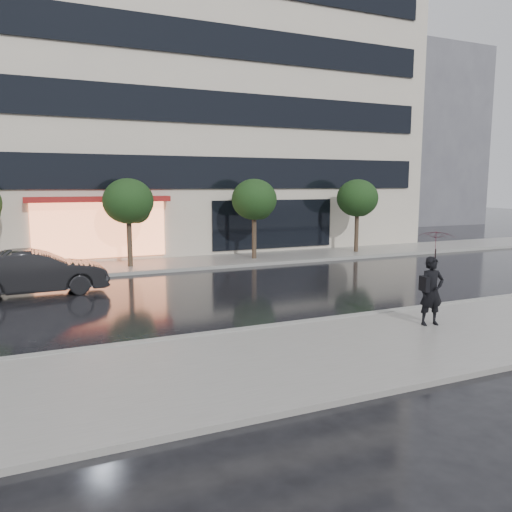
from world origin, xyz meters
TOP-DOWN VIEW (x-y plane):
  - ground at (0.00, 0.00)m, footprint 120.00×120.00m
  - sidewalk_near at (0.00, -3.25)m, footprint 60.00×4.50m
  - sidewalk_far at (0.00, 10.25)m, footprint 60.00×3.50m
  - curb_near at (0.00, -1.00)m, footprint 60.00×0.25m
  - curb_far at (0.00, 8.50)m, footprint 60.00×0.25m
  - office_building at (-0.00, 17.97)m, footprint 30.00×12.76m
  - bg_building_right at (26.00, 28.00)m, footprint 12.00×12.00m
  - tree_mid_west at (-2.94, 10.03)m, footprint 2.20×2.20m
  - tree_mid_east at (3.06, 10.03)m, footprint 2.20×2.20m
  - tree_far_east at (9.06, 10.03)m, footprint 2.20×2.20m
  - parked_car at (-6.83, 6.00)m, footprint 4.68×1.77m
  - pedestrian_with_umbrella at (2.53, -2.59)m, footprint 1.08×1.10m

SIDE VIEW (x-z plane):
  - ground at x=0.00m, z-range 0.00..0.00m
  - sidewalk_near at x=0.00m, z-range 0.00..0.12m
  - sidewalk_far at x=0.00m, z-range 0.00..0.12m
  - curb_near at x=0.00m, z-range 0.00..0.14m
  - curb_far at x=0.00m, z-range 0.00..0.14m
  - parked_car at x=-6.83m, z-range 0.00..1.52m
  - pedestrian_with_umbrella at x=2.53m, z-range 0.47..2.92m
  - tree_mid_west at x=-2.94m, z-range 0.93..4.92m
  - tree_mid_east at x=3.06m, z-range 0.93..4.92m
  - tree_far_east at x=9.06m, z-range 0.93..4.92m
  - bg_building_right at x=26.00m, z-range 0.00..16.00m
  - office_building at x=0.00m, z-range 0.00..18.00m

